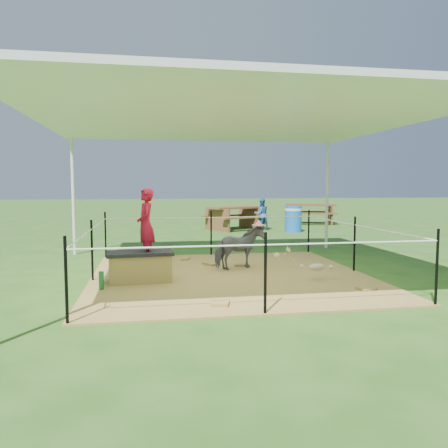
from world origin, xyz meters
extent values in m
plane|color=#2D5919|center=(0.00, 0.00, 0.00)|extent=(90.00, 90.00, 0.00)
cube|color=brown|center=(0.00, 0.00, 0.01)|extent=(4.60, 4.60, 0.03)
cylinder|color=silver|center=(-3.00, 3.00, 1.30)|extent=(0.07, 0.07, 2.60)
cylinder|color=silver|center=(3.00, 3.00, 1.30)|extent=(0.07, 0.07, 2.60)
cube|color=white|center=(0.00, 0.00, 2.64)|extent=(6.30, 6.30, 0.08)
cube|color=white|center=(0.00, 0.00, 2.79)|extent=(3.30, 3.30, 0.22)
cylinder|color=black|center=(-2.25, 2.25, 0.50)|extent=(0.04, 0.04, 1.00)
cylinder|color=black|center=(0.00, 2.25, 0.50)|extent=(0.04, 0.04, 1.00)
cylinder|color=black|center=(2.25, 2.25, 0.50)|extent=(0.04, 0.04, 1.00)
cylinder|color=black|center=(-2.25, 0.00, 0.50)|extent=(0.04, 0.04, 1.00)
cylinder|color=black|center=(2.25, 0.00, 0.50)|extent=(0.04, 0.04, 1.00)
cylinder|color=black|center=(-2.25, -2.25, 0.50)|extent=(0.04, 0.04, 1.00)
cylinder|color=black|center=(0.00, -2.25, 0.50)|extent=(0.04, 0.04, 1.00)
cylinder|color=black|center=(2.25, -2.25, 0.50)|extent=(0.04, 0.04, 1.00)
cylinder|color=white|center=(0.00, 2.25, 0.85)|extent=(4.50, 0.02, 0.02)
cylinder|color=white|center=(0.00, -2.25, 0.85)|extent=(4.50, 0.02, 0.02)
cylinder|color=white|center=(2.25, 0.00, 0.85)|extent=(0.02, 4.50, 0.02)
cylinder|color=white|center=(-2.25, 0.00, 0.85)|extent=(0.02, 4.50, 0.02)
cube|color=#B09640|center=(-1.49, -0.23, 0.24)|extent=(0.99, 0.56, 0.43)
cube|color=black|center=(-1.49, -0.23, 0.48)|extent=(1.06, 0.62, 0.05)
imported|color=#AF112C|center=(-1.39, -0.23, 1.03)|extent=(0.31, 0.44, 1.15)
cylinder|color=#1A7931|center=(-2.04, -0.68, 0.16)|extent=(0.08, 0.08, 0.27)
imported|color=#535358|center=(0.27, 0.50, 0.42)|extent=(1.01, 0.74, 0.78)
cylinder|color=pink|center=(0.27, 0.50, 0.87)|extent=(0.24, 0.24, 0.11)
cylinder|color=blue|center=(3.42, 6.76, 0.43)|extent=(0.68, 0.68, 0.87)
cube|color=brown|center=(1.65, 7.84, 0.41)|extent=(2.38, 2.14, 0.81)
cube|color=#52311C|center=(5.14, 9.60, 0.41)|extent=(2.23, 1.85, 0.81)
imported|color=#2F65B3|center=(2.55, 7.58, 0.56)|extent=(0.60, 0.50, 1.11)
camera|label=1|loc=(-1.35, -7.17, 1.54)|focal=35.00mm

